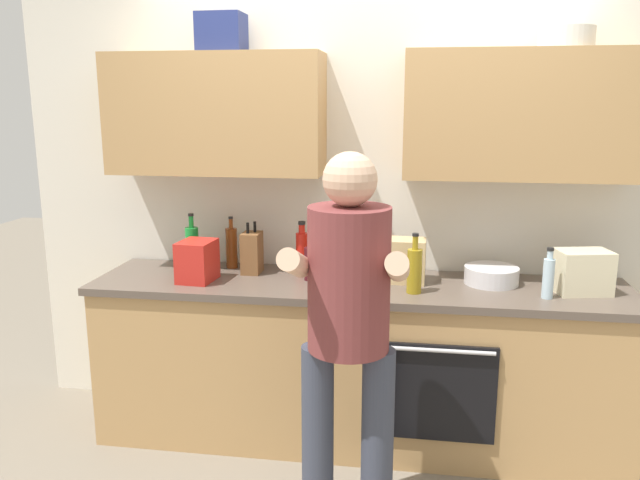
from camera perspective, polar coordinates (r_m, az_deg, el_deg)
ground_plane at (r=3.72m, az=3.24°, el=-17.31°), size 12.00×12.00×0.00m
back_wall_unit at (r=3.52m, az=3.98°, el=6.72°), size 4.00×0.38×2.50m
counter at (r=3.52m, az=3.36°, el=-10.93°), size 2.84×0.67×0.90m
person_standing at (r=2.63m, az=2.58°, el=-6.90°), size 0.49×0.45×1.65m
bottle_soda at (r=3.64m, az=-11.44°, el=-0.73°), size 0.07×0.07×0.33m
bottle_wine at (r=3.40m, az=-0.92°, el=-2.08°), size 0.06×0.06×0.23m
bottle_hotsauce at (r=3.52m, az=-1.64°, el=-1.02°), size 0.07×0.07×0.30m
bottle_syrup at (r=3.34m, az=2.03°, el=-2.17°), size 0.06×0.06×0.24m
bottle_vinegar at (r=3.68m, az=-7.98°, el=-0.65°), size 0.07×0.07×0.30m
bottle_juice at (r=3.46m, az=0.38°, el=-1.30°), size 0.06×0.06×0.31m
bottle_oil at (r=3.20m, az=8.51°, el=-2.66°), size 0.07×0.07×0.31m
bottle_water at (r=3.28m, az=19.90°, el=-3.13°), size 0.06×0.06×0.25m
cup_tea at (r=3.18m, az=2.28°, el=-4.03°), size 0.09×0.09×0.09m
mixing_bowl at (r=3.46m, az=15.20°, el=-3.08°), size 0.28×0.28×0.09m
knife_block at (r=3.56m, az=-6.16°, el=-1.14°), size 0.10×0.14×0.29m
grocery_bag_rice at (r=3.43m, az=22.60°, el=-2.68°), size 0.29×0.23×0.22m
grocery_bag_crisps at (r=3.44m, az=-11.01°, el=-1.87°), size 0.19×0.23×0.22m
grocery_bag_bread at (r=3.39m, az=7.66°, el=-1.84°), size 0.22×0.17×0.23m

